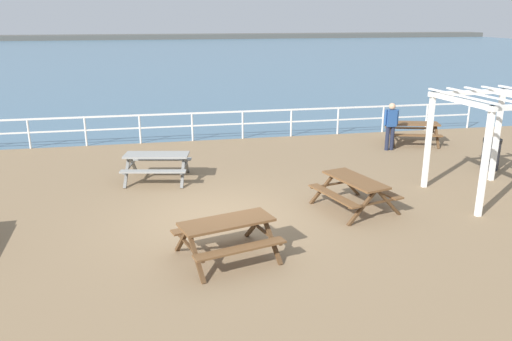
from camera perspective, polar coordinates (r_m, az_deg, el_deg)
ground_plane at (r=11.99m, az=-4.06°, el=-5.74°), size 30.00×24.00×0.20m
sea_band at (r=63.90m, az=-10.49°, el=12.69°), size 142.00×90.00×0.01m
distant_shoreline at (r=106.83m, az=-11.09°, el=14.30°), size 142.00×6.00×1.80m
seaward_railing at (r=19.15m, az=-7.19°, el=5.51°), size 23.07×0.07×1.08m
picnic_table_near_left at (r=19.53m, az=17.24°, el=4.60°), size 2.15×1.95×0.80m
picnic_table_mid_centre at (r=14.69m, az=-11.08°, el=1.11°), size 2.06×1.83×0.80m
picnic_table_far_left at (r=9.84m, az=-3.29°, el=-6.67°), size 2.13×1.92×0.80m
picnic_table_seaward at (r=12.47m, az=11.05°, el=-1.75°), size 1.92×2.13×0.80m
visitor at (r=18.25m, az=14.91°, el=5.13°), size 0.53×0.23×1.66m
lattice_pergola at (r=14.09m, az=25.29°, el=5.02°), size 2.61×2.73×2.70m
litter_bin at (r=17.11m, az=24.87°, el=1.72°), size 0.55×0.55×0.95m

